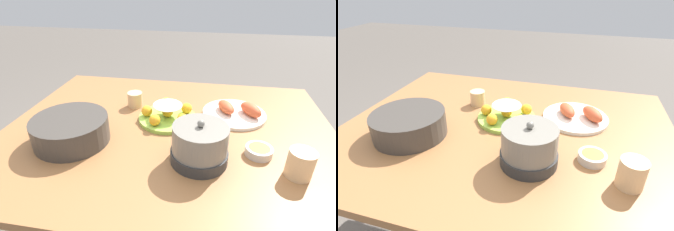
# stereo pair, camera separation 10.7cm
# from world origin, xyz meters

# --- Properties ---
(dining_table) EXTENTS (1.32, 1.04, 0.78)m
(dining_table) POSITION_xyz_m (0.00, 0.00, 0.68)
(dining_table) COLOR #936038
(dining_table) RESTS_ON ground_plane
(cake_plate) EXTENTS (0.25, 0.25, 0.08)m
(cake_plate) POSITION_xyz_m (0.02, -0.07, 0.81)
(cake_plate) COLOR #99CC4C
(cake_plate) RESTS_ON dining_table
(serving_bowl) EXTENTS (0.28, 0.28, 0.09)m
(serving_bowl) POSITION_xyz_m (0.34, 0.15, 0.83)
(serving_bowl) COLOR #3D3833
(serving_bowl) RESTS_ON dining_table
(sauce_bowl) EXTENTS (0.09, 0.09, 0.03)m
(sauce_bowl) POSITION_xyz_m (-0.34, 0.12, 0.80)
(sauce_bowl) COLOR beige
(sauce_bowl) RESTS_ON dining_table
(seafood_platter) EXTENTS (0.27, 0.27, 0.07)m
(seafood_platter) POSITION_xyz_m (-0.27, -0.16, 0.80)
(seafood_platter) COLOR silver
(seafood_platter) RESTS_ON dining_table
(cup_near) EXTENTS (0.07, 0.07, 0.07)m
(cup_near) POSITION_xyz_m (0.19, -0.17, 0.81)
(cup_near) COLOR #DBB27F
(cup_near) RESTS_ON dining_table
(cup_far) EXTENTS (0.08, 0.08, 0.09)m
(cup_far) POSITION_xyz_m (-0.44, 0.21, 0.82)
(cup_far) COLOR #DBB27F
(cup_far) RESTS_ON dining_table
(warming_pot) EXTENTS (0.19, 0.19, 0.16)m
(warming_pot) POSITION_xyz_m (-0.13, 0.19, 0.84)
(warming_pot) COLOR #2D2D2D
(warming_pot) RESTS_ON dining_table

